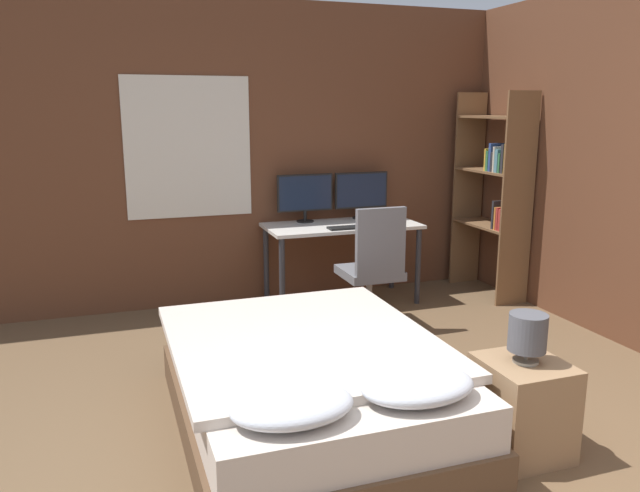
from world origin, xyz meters
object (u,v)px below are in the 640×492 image
monitor_left (305,195)px  monitor_right (361,192)px  desk (342,234)px  bookshelf (497,184)px  keyboard (351,227)px  office_chair (372,279)px  bed (309,386)px  computer_mouse (381,224)px  bedside_lamp (528,333)px  nightstand (522,407)px

monitor_left → monitor_right: same height
desk → monitor_left: size_ratio=2.64×
bookshelf → keyboard: bearing=178.2°
monitor_right → bookshelf: bookshelf is taller
desk → office_chair: (-0.01, -0.71, -0.24)m
desk → keyboard: keyboard is taller
desk → bed: bearing=-115.5°
bed → monitor_left: bearing=72.6°
bed → bookshelf: bookshelf is taller
bookshelf → monitor_right: bearing=157.7°
computer_mouse → keyboard: bearing=180.0°
computer_mouse → office_chair: office_chair is taller
keyboard → office_chair: office_chair is taller
bed → computer_mouse: computer_mouse is taller
monitor_left → bookshelf: (1.73, -0.48, 0.09)m
bed → desk: desk is taller
bedside_lamp → monitor_right: size_ratio=0.49×
monitor_right → keyboard: size_ratio=1.29×
monitor_left → office_chair: 1.13m
computer_mouse → bookshelf: bearing=-2.2°
bedside_lamp → keyboard: 2.52m
bookshelf → monitor_left: bearing=164.5°
nightstand → desk: 2.76m
desk → keyboard: bearing=-90.0°
desk → nightstand: bearing=-91.1°
monitor_left → bookshelf: bookshelf is taller
bedside_lamp → monitor_left: bearing=94.4°
bed → office_chair: bearing=54.5°
bed → bookshelf: (2.47, 1.87, 0.82)m
bedside_lamp → bookshelf: bearing=58.7°
desk → monitor_right: bearing=38.1°
bed → nightstand: 1.14m
keyboard → office_chair: (-0.01, -0.49, -0.34)m
desk → computer_mouse: (0.29, -0.22, 0.11)m
nightstand → desk: desk is taller
nightstand → monitor_right: size_ratio=0.96×
bedside_lamp → nightstand: bearing=180.0°
nightstand → desk: bearing=88.9°
bedside_lamp → monitor_right: monitor_right is taller
nightstand → computer_mouse: bearing=82.2°
monitor_right → office_chair: monitor_right is taller
keyboard → bookshelf: 1.49m
nightstand → monitor_right: bearing=83.6°
bedside_lamp → desk: bearing=88.9°
bed → monitor_right: bearing=61.1°
bed → bedside_lamp: size_ratio=7.47×
keyboard → bookshelf: bearing=-1.8°
monitor_left → office_chair: (0.27, -0.93, -0.58)m
nightstand → bookshelf: size_ratio=0.26×
monitor_left → monitor_right: size_ratio=1.00×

